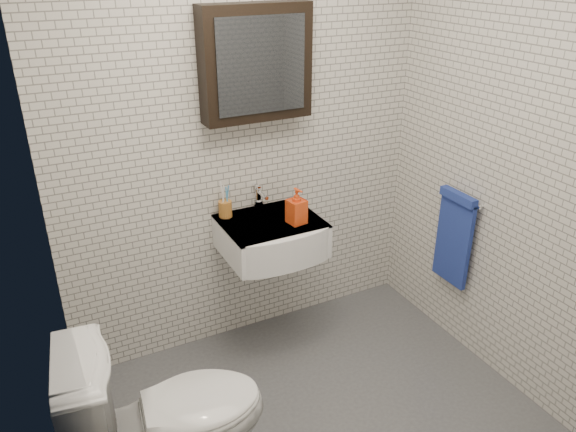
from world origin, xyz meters
The scene contains 9 objects.
ground centered at (0.00, 0.00, 0.01)m, with size 2.20×2.00×0.01m, color #4A4D51.
room_shell centered at (0.00, 0.00, 1.47)m, with size 2.22×2.02×2.51m.
washbasin centered at (0.05, 0.73, 0.76)m, with size 0.55×0.50×0.20m.
faucet centered at (0.05, 0.93, 0.92)m, with size 0.06×0.20×0.15m.
mirror_cabinet centered at (0.05, 0.93, 1.70)m, with size 0.60×0.15×0.60m.
towel_rail centered at (1.04, 0.35, 0.72)m, with size 0.09×0.30×0.58m.
toothbrush_cup centered at (-0.16, 0.94, 0.90)m, with size 0.08×0.08×0.21m.
soap_bottle centered at (0.17, 0.68, 0.95)m, with size 0.09×0.10×0.21m, color orange.
toilet centered at (-0.80, 0.02, 0.42)m, with size 0.47×0.83×0.84m, color white.
Camera 1 is at (-1.16, -1.82, 2.24)m, focal length 35.00 mm.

